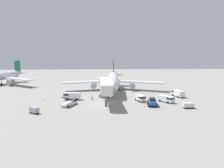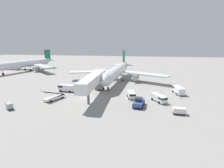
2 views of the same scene
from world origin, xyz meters
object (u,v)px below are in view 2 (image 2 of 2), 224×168
pushback_tug (139,102)px  safety_cone_alpha (42,90)px  service_van_mid_center (66,88)px  ground_crew_worker_foreground (84,91)px  safety_cone_charlie (181,98)px  service_van_far_center (131,95)px  jet_bridge (94,80)px  safety_cone_bravo (162,93)px  belt_loader_truck (55,97)px  airplane_background (26,64)px  service_van_mid_left (159,98)px  service_van_rear_left (178,90)px  baggage_cart_rear_right (179,111)px  baggage_cart_outer_right (9,106)px  airplane_at_gate (117,71)px

pushback_tug → safety_cone_alpha: (-31.92, 9.08, -0.84)m
service_van_mid_center → safety_cone_alpha: bearing=-174.2°
ground_crew_worker_foreground → safety_cone_charlie: bearing=-1.5°
safety_cone_alpha → service_van_far_center: bearing=-5.2°
jet_bridge → safety_cone_bravo: 21.80m
jet_bridge → service_van_mid_center: (-10.53, 4.08, -3.78)m
belt_loader_truck → airplane_background: 58.77m
pushback_tug → service_van_mid_left: pushback_tug is taller
service_van_rear_left → baggage_cart_rear_right: size_ratio=2.10×
baggage_cart_rear_right → safety_cone_bravo: bearing=97.3°
airplane_background → service_van_mid_left: bearing=-31.5°
baggage_cart_outer_right → safety_cone_alpha: size_ratio=5.14×
jet_bridge → safety_cone_alpha: bearing=170.2°
jet_bridge → service_van_mid_left: 18.99m
airplane_at_gate → belt_loader_truck: size_ratio=6.64×
pushback_tug → safety_cone_bravo: pushback_tug is taller
belt_loader_truck → ground_crew_worker_foreground: belt_loader_truck is taller
belt_loader_truck → ground_crew_worker_foreground: size_ratio=3.81×
service_van_far_center → safety_cone_charlie: service_van_far_center is taller
ground_crew_worker_foreground → safety_cone_alpha: size_ratio=3.23×
jet_bridge → airplane_background: bearing=140.8°
belt_loader_truck → safety_cone_charlie: (35.36, 6.65, -0.50)m
service_van_mid_center → baggage_cart_outer_right: bearing=-113.2°
jet_bridge → baggage_cart_rear_right: jet_bridge is taller
safety_cone_charlie → airplane_background: (-73.92, 37.59, 3.76)m
service_van_far_center → ground_crew_worker_foreground: bearing=170.7°
belt_loader_truck → baggage_cart_rear_right: bearing=-8.7°
airplane_background → service_van_far_center: bearing=-33.3°
pushback_tug → safety_cone_alpha: size_ratio=10.51×
service_van_far_center → baggage_cart_outer_right: bearing=-155.1°
baggage_cart_rear_right → belt_loader_truck: bearing=171.3°
airplane_at_gate → service_van_mid_left: bearing=-57.5°
service_van_far_center → safety_cone_bravo: service_van_far_center is taller
service_van_rear_left → safety_cone_alpha: bearing=-174.4°
jet_bridge → airplane_background: size_ratio=0.56×
belt_loader_truck → safety_cone_charlie: size_ratio=12.23×
belt_loader_truck → baggage_cart_rear_right: (32.48, -4.99, 0.08)m
service_van_mid_center → safety_cone_charlie: service_van_mid_center is taller
service_van_far_center → baggage_cart_outer_right: service_van_far_center is taller
belt_loader_truck → safety_cone_bravo: (30.41, 11.19, -0.50)m
service_van_mid_center → safety_cone_bravo: (30.69, 2.66, -1.05)m
baggage_cart_rear_right → pushback_tug: bearing=158.3°
service_van_mid_center → airplane_at_gate: bearing=50.8°
service_van_mid_center → safety_cone_bravo: bearing=4.9°
safety_cone_charlie → jet_bridge: bearing=-175.0°
baggage_cart_outer_right → safety_cone_charlie: baggage_cart_outer_right is taller
pushback_tug → safety_cone_bravo: (7.00, 12.58, -0.84)m
airplane_at_gate → ground_crew_worker_foreground: bearing=-112.7°
belt_loader_truck → service_van_mid_left: size_ratio=1.16×
jet_bridge → safety_cone_bravo: (20.16, 6.74, -4.83)m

